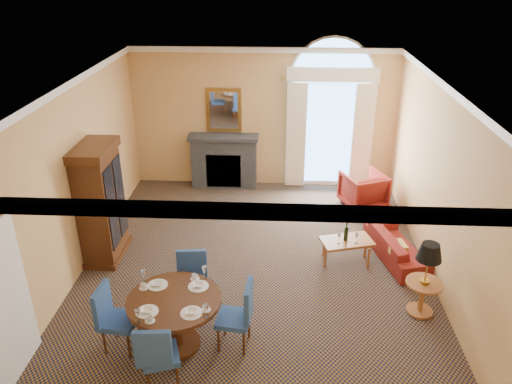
# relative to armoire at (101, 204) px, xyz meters

# --- Properties ---
(ground) EXTENTS (7.50, 7.50, 0.00)m
(ground) POSITION_rel_armoire_xyz_m (2.72, -0.43, -1.02)
(ground) COLOR black
(ground) RESTS_ON ground
(room_envelope) EXTENTS (6.04, 7.52, 3.45)m
(room_envelope) POSITION_rel_armoire_xyz_m (2.69, 0.24, 1.49)
(room_envelope) COLOR #E0AF6A
(room_envelope) RESTS_ON ground
(armoire) EXTENTS (0.61, 1.08, 2.12)m
(armoire) POSITION_rel_armoire_xyz_m (0.00, 0.00, 0.00)
(armoire) COLOR #391D0D
(armoire) RESTS_ON ground
(dining_table) EXTENTS (1.28, 1.28, 1.01)m
(dining_table) POSITION_rel_armoire_xyz_m (1.74, -2.28, -0.43)
(dining_table) COLOR #391D0D
(dining_table) RESTS_ON ground
(dining_chair_north) EXTENTS (0.51, 0.52, 1.02)m
(dining_chair_north) POSITION_rel_armoire_xyz_m (1.82, -1.50, -0.45)
(dining_chair_north) COLOR navy
(dining_chair_north) RESTS_ON ground
(dining_chair_south) EXTENTS (0.57, 0.57, 1.02)m
(dining_chair_south) POSITION_rel_armoire_xyz_m (1.67, -3.07, -0.45)
(dining_chair_south) COLOR navy
(dining_chair_south) RESTS_ON ground
(dining_chair_east) EXTENTS (0.51, 0.51, 1.02)m
(dining_chair_east) POSITION_rel_armoire_xyz_m (2.63, -2.22, -0.45)
(dining_chair_east) COLOR navy
(dining_chair_east) RESTS_ON ground
(dining_chair_west) EXTENTS (0.52, 0.51, 1.02)m
(dining_chair_west) POSITION_rel_armoire_xyz_m (0.89, -2.36, -0.45)
(dining_chair_west) COLOR navy
(dining_chair_west) RESTS_ON ground
(sofa) EXTENTS (1.03, 1.76, 0.48)m
(sofa) POSITION_rel_armoire_xyz_m (5.27, 0.15, -0.78)
(sofa) COLOR maroon
(sofa) RESTS_ON ground
(armchair) EXTENTS (1.09, 1.11, 0.78)m
(armchair) POSITION_rel_armoire_xyz_m (4.93, 2.20, -0.64)
(armchair) COLOR maroon
(armchair) RESTS_ON ground
(coffee_table) EXTENTS (0.99, 0.71, 0.80)m
(coffee_table) POSITION_rel_armoire_xyz_m (4.32, -0.04, -0.60)
(coffee_table) COLOR #A66031
(coffee_table) RESTS_ON ground
(side_table) EXTENTS (0.55, 0.55, 1.19)m
(side_table) POSITION_rel_armoire_xyz_m (5.32, -1.36, -0.25)
(side_table) COLOR #A66031
(side_table) RESTS_ON ground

